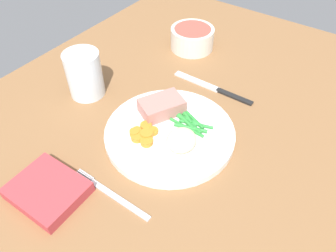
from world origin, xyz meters
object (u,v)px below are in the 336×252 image
knife (214,89)px  water_glass (85,77)px  meat_portion (162,106)px  dinner_plate (168,132)px  salad_bowl (192,37)px  fork (111,194)px  napkin (48,190)px

knife → water_glass: bearing=123.6°
meat_portion → dinner_plate: bearing=-130.6°
dinner_plate → water_glass: (0.43, 22.99, 3.76)cm
knife → salad_bowl: bearing=44.5°
dinner_plate → water_glass: 23.29cm
water_glass → fork: bearing=-127.2°
fork → salad_bowl: bearing=17.8°
meat_portion → napkin: (-26.80, 4.55, -2.04)cm
dinner_plate → knife: (18.45, -0.29, -0.60)cm
knife → water_glass: (-18.03, 23.27, 4.36)cm
meat_portion → salad_bowl: size_ratio=0.76×
fork → napkin: 10.81cm
meat_portion → fork: 21.41cm
knife → fork: bearing=175.8°
dinner_plate → meat_portion: bearing=49.4°
fork → napkin: napkin is taller
meat_portion → fork: (-20.76, -4.36, -2.96)cm
salad_bowl → water_glass: bearing=163.4°
meat_portion → water_glass: size_ratio=0.84×
fork → knife: bearing=1.4°
napkin → knife: bearing=-12.1°
dinner_plate → knife: dinner_plate is taller
meat_portion → knife: (14.94, -4.39, -2.96)cm
salad_bowl → napkin: 54.51cm
dinner_plate → salad_bowl: bearing=24.2°
salad_bowl → napkin: size_ratio=0.95×
fork → napkin: (-6.05, 8.91, 0.92)cm
water_glass → napkin: size_ratio=0.86×
salad_bowl → dinner_plate: bearing=-155.8°
meat_portion → salad_bowl: bearing=19.6°
water_glass → meat_portion: bearing=-80.7°
fork → water_glass: 29.52cm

